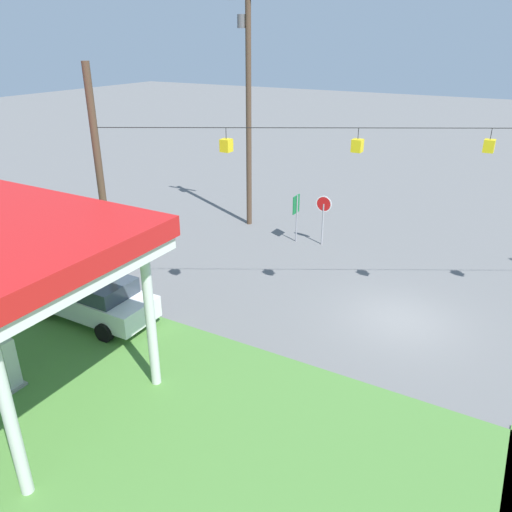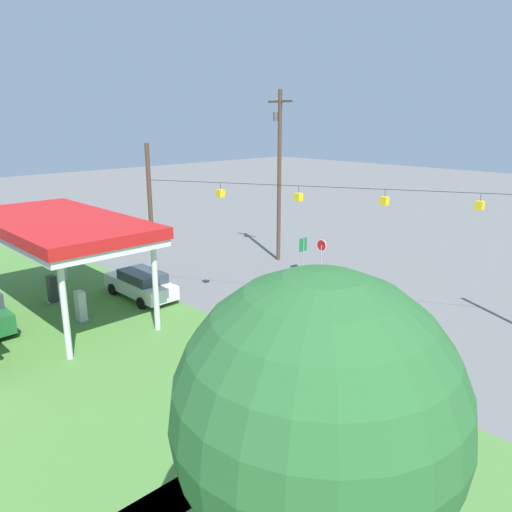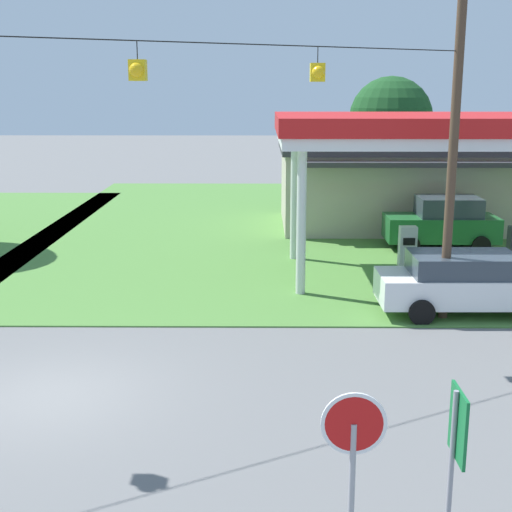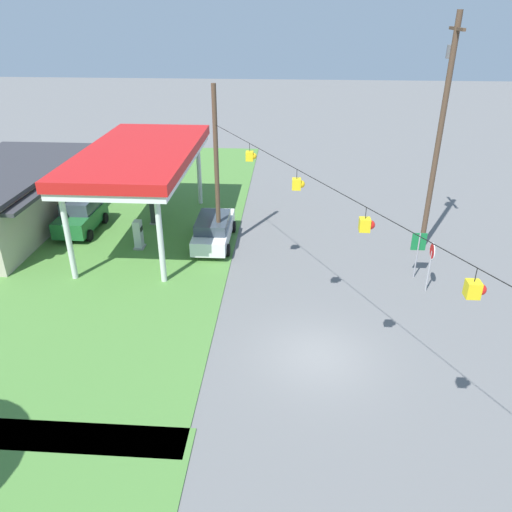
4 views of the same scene
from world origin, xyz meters
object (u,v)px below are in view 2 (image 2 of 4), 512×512
Objects in this scene: utility_pole_main at (279,169)px; tree_west_verge at (318,413)px; stop_sign_roadside at (321,250)px; fuel_pump_far at (52,291)px; gas_station_canopy at (58,227)px; route_sign at (303,248)px; fuel_pump_near at (81,307)px; car_at_pumps_front at (141,284)px.

tree_west_verge is at bearing 135.08° from utility_pole_main.
utility_pole_main is at bearing 169.99° from stop_sign_roadside.
gas_station_canopy is at bearing 179.95° from fuel_pump_far.
fuel_pump_far is 0.14× the size of utility_pole_main.
route_sign reaches higher than fuel_pump_far.
utility_pole_main is at bearing -18.24° from route_sign.
utility_pole_main reaches higher than fuel_pump_far.
fuel_pump_near is 4.16m from car_at_pumps_front.
stop_sign_roadside is 0.21× the size of utility_pole_main.
stop_sign_roadside reaches higher than car_at_pumps_front.
gas_station_canopy is 5.06× the size of route_sign.
gas_station_canopy is at bearing -11.00° from tree_west_verge.
fuel_pump_far is 16.91m from utility_pole_main.
tree_west_verge is at bearing 169.85° from fuel_pump_far.
fuel_pump_near is at bearing 93.85° from utility_pole_main.
fuel_pump_far is 0.68× the size of route_sign.
route_sign is at bearing 161.76° from utility_pole_main.
fuel_pump_far is at bearing 0.00° from fuel_pump_near.
fuel_pump_far is 0.21× the size of tree_west_verge.
gas_station_canopy is 20.80m from tree_west_verge.
car_at_pumps_front is at bearing -102.12° from gas_station_canopy.
stop_sign_roadside is at bearing -115.86° from fuel_pump_far.
stop_sign_roadside is 1.35m from route_sign.
stop_sign_roadside is 6.79m from utility_pole_main.
gas_station_canopy is 2.37× the size of car_at_pumps_front.
fuel_pump_near is 0.21× the size of tree_west_verge.
car_at_pumps_front is at bearing 72.88° from route_sign.
tree_west_verge reaches higher than route_sign.
route_sign is at bearing -105.75° from gas_station_canopy.
car_at_pumps_front is 0.43× the size of utility_pole_main.
gas_station_canopy is 15.81m from utility_pole_main.
fuel_pump_far is 0.66× the size of stop_sign_roadside.
tree_west_verge is (-16.31, 18.52, 3.45)m from route_sign.
tree_west_verge is at bearing 167.97° from fuel_pump_near.
stop_sign_roadside is at bearing -51.45° from tree_west_verge.
fuel_pump_far is at bearing -0.05° from gas_station_canopy.
tree_west_verge reaches higher than fuel_pump_near.
gas_station_canopy is 4.86× the size of stop_sign_roadside.
gas_station_canopy reaches higher than stop_sign_roadside.
fuel_pump_near is 16.76m from utility_pole_main.
fuel_pump_near is 19.55m from tree_west_verge.
fuel_pump_near is 0.66× the size of stop_sign_roadside.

